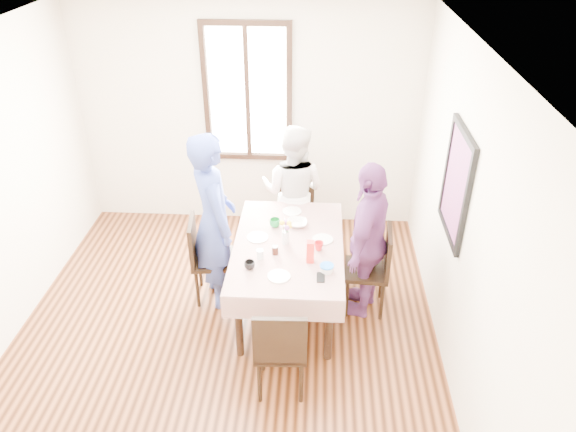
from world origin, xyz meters
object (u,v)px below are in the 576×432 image
(dining_table, at_px, (288,277))
(person_far, at_px, (294,192))
(chair_near, at_px, (281,346))
(person_left, at_px, (213,221))
(chair_right, at_px, (366,270))
(chair_left, at_px, (214,259))
(person_right, at_px, (367,240))
(chair_far, at_px, (294,216))

(dining_table, xyz_separation_m, person_far, (-0.00, 1.01, 0.40))
(chair_near, distance_m, person_far, 2.07)
(person_left, bearing_deg, chair_right, -117.98)
(dining_table, height_order, chair_left, chair_left)
(chair_left, bearing_deg, person_right, 79.32)
(chair_right, height_order, person_left, person_left)
(chair_left, bearing_deg, person_left, 82.89)
(chair_near, bearing_deg, chair_far, 87.98)
(person_far, bearing_deg, chair_far, -73.68)
(chair_right, relative_size, person_far, 0.59)
(dining_table, height_order, chair_far, chair_far)
(chair_left, relative_size, person_right, 0.57)
(dining_table, height_order, person_right, person_right)
(chair_right, relative_size, chair_far, 1.00)
(chair_left, distance_m, person_far, 1.20)
(dining_table, height_order, chair_right, chair_right)
(chair_near, bearing_deg, chair_left, 120.97)
(chair_left, bearing_deg, chair_far, 132.39)
(chair_far, bearing_deg, dining_table, 95.34)
(dining_table, relative_size, chair_right, 1.65)
(chair_left, height_order, person_left, person_left)
(chair_right, xyz_separation_m, person_left, (-1.50, 0.09, 0.45))
(person_far, bearing_deg, chair_left, 65.22)
(chair_right, bearing_deg, person_right, 94.21)
(chair_left, xyz_separation_m, chair_right, (1.52, -0.09, 0.00))
(chair_left, bearing_deg, chair_right, 79.36)
(chair_right, bearing_deg, chair_far, 41.90)
(person_right, bearing_deg, person_left, -72.61)
(chair_far, xyz_separation_m, person_right, (0.74, -0.98, 0.35))
(chair_right, xyz_separation_m, chair_far, (-0.76, 0.98, 0.00))
(chair_far, bearing_deg, chair_near, 95.34)
(person_right, bearing_deg, chair_right, 111.01)
(chair_right, bearing_deg, person_far, 42.44)
(person_left, bearing_deg, chair_near, -172.12)
(chair_left, relative_size, person_far, 0.59)
(person_left, relative_size, person_right, 1.13)
(person_left, bearing_deg, dining_table, -125.16)
(dining_table, relative_size, person_left, 0.83)
(chair_left, relative_size, chair_near, 1.00)
(dining_table, relative_size, chair_far, 1.65)
(person_right, bearing_deg, chair_near, -13.46)
(chair_near, distance_m, person_right, 1.35)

